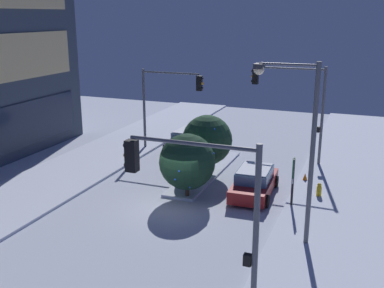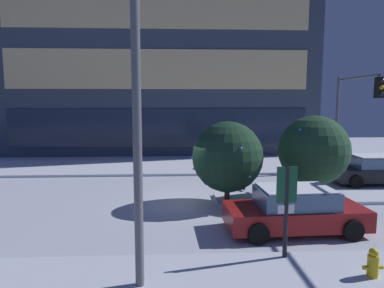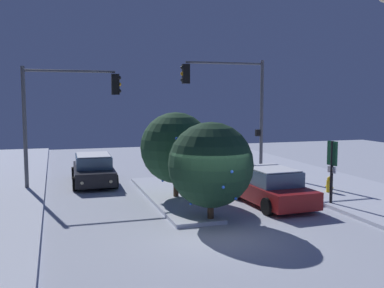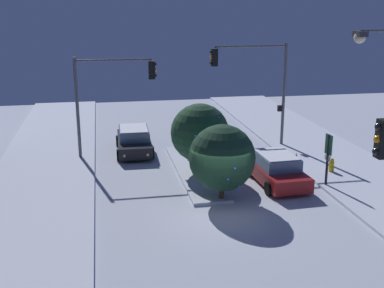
# 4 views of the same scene
# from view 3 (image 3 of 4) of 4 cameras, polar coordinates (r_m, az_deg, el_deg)

# --- Properties ---
(ground) EXTENTS (52.00, 52.00, 0.00)m
(ground) POSITION_cam_3_polar(r_m,az_deg,el_deg) (14.42, 3.14, -11.42)
(ground) COLOR silver
(median_strip) EXTENTS (9.00, 1.80, 0.14)m
(median_strip) POSITION_cam_3_polar(r_m,az_deg,el_deg) (19.32, -2.95, -6.75)
(median_strip) COLOR silver
(median_strip) RESTS_ON ground
(car_near) EXTENTS (4.71, 2.26, 1.49)m
(car_near) POSITION_cam_3_polar(r_m,az_deg,el_deg) (18.35, 9.93, -5.45)
(car_near) COLOR maroon
(car_near) RESTS_ON ground
(car_far) EXTENTS (4.84, 2.21, 1.49)m
(car_far) POSITION_cam_3_polar(r_m,az_deg,el_deg) (22.97, -12.54, -3.23)
(car_far) COLOR black
(car_far) RESTS_ON ground
(traffic_light_corner_near_right) EXTENTS (0.32, 4.73, 6.36)m
(traffic_light_corner_near_right) POSITION_cam_3_polar(r_m,az_deg,el_deg) (24.08, 5.16, 6.02)
(traffic_light_corner_near_right) COLOR #565960
(traffic_light_corner_near_right) RESTS_ON ground
(traffic_light_corner_far_right) EXTENTS (0.32, 4.57, 5.77)m
(traffic_light_corner_far_right) POSITION_cam_3_polar(r_m,az_deg,el_deg) (21.82, -15.90, 5.03)
(traffic_light_corner_far_right) COLOR #565960
(traffic_light_corner_far_right) RESTS_ON ground
(fire_hydrant) EXTENTS (0.48, 0.26, 0.85)m
(fire_hydrant) POSITION_cam_3_polar(r_m,az_deg,el_deg) (20.72, 17.21, -5.19)
(fire_hydrant) COLOR gold
(fire_hydrant) RESTS_ON ground
(parking_info_sign) EXTENTS (0.55, 0.12, 2.61)m
(parking_info_sign) POSITION_cam_3_polar(r_m,az_deg,el_deg) (18.44, 17.51, -2.57)
(parking_info_sign) COLOR black
(parking_info_sign) RESTS_ON ground
(decorated_tree_median) EXTENTS (2.98, 2.98, 3.72)m
(decorated_tree_median) POSITION_cam_3_polar(r_m,az_deg,el_deg) (18.70, -2.09, -0.47)
(decorated_tree_median) COLOR #473323
(decorated_tree_median) RESTS_ON ground
(decorated_tree_left_of_median) EXTENTS (3.00, 2.95, 3.49)m
(decorated_tree_left_of_median) POSITION_cam_3_polar(r_m,az_deg,el_deg) (15.25, 2.42, -2.68)
(decorated_tree_left_of_median) COLOR #473323
(decorated_tree_left_of_median) RESTS_ON ground
(construction_cone) EXTENTS (0.36, 0.36, 0.55)m
(construction_cone) POSITION_cam_3_polar(r_m,az_deg,el_deg) (22.03, 11.74, -4.75)
(construction_cone) COLOR orange
(construction_cone) RESTS_ON ground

